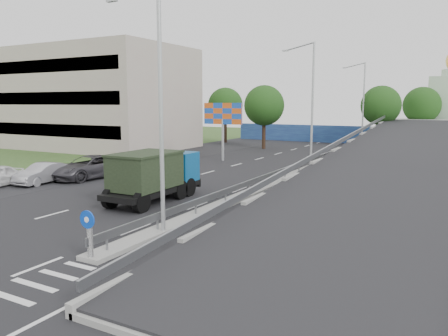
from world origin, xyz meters
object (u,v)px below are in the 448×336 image
Objects in this scene: lamp_post_near at (157,95)px; lamp_post_mid at (310,99)px; billboard at (223,117)px; lamp_post_far at (362,100)px; dump_truck at (155,174)px; sign_bollard at (89,234)px; parked_car_c at (89,167)px; parked_car_b at (43,173)px.

lamp_post_mid is at bearing 90.00° from lamp_post_near.
billboard is at bearing 112.49° from lamp_post_near.
lamp_post_mid is 1.00× the size of lamp_post_far.
lamp_post_near and lamp_post_far have the same top height.
billboard is 0.85× the size of dump_truck.
lamp_post_far is 20.24m from billboard.
sign_bollard is 0.17× the size of lamp_post_near.
dump_truck is (-4.06, -15.06, -4.24)m from lamp_post_mid.
lamp_post_far is 1.68× the size of parked_car_c.
lamp_post_near is at bearing -67.51° from billboard.
lamp_post_mid reaches higher than sign_bollard.
lamp_post_far reaches higher than dump_truck.
lamp_post_mid is 20.83m from parked_car_b.
billboard is 17.47m from parked_car_b.
lamp_post_mid reaches higher than billboard.
lamp_post_far is at bearing 82.09° from dump_truck.
parked_car_c is at bearing 146.22° from lamp_post_near.
parked_car_b is at bearing -134.73° from lamp_post_mid.
lamp_post_near is 40.00m from lamp_post_far.
lamp_post_mid is 17.92m from parked_car_c.
parked_car_c is at bearing -112.46° from lamp_post_far.
parked_car_b is at bearing -112.47° from lamp_post_far.
sign_bollard is 6.12m from lamp_post_near.
lamp_post_near is at bearing 88.36° from sign_bollard.
billboard is (-9.11, 22.00, -1.62)m from lamp_post_near.
sign_bollard is 0.28× the size of parked_car_c.
parked_car_c is (-12.85, 12.49, -0.20)m from sign_bollard.
parked_car_b is at bearing 158.30° from lamp_post_near.
lamp_post_mid is at bearing 47.88° from parked_car_c.
dump_truck is (-3.95, 8.76, 0.54)m from sign_bollard.
lamp_post_far is at bearing 62.45° from parked_car_b.
sign_bollard is 0.17× the size of lamp_post_mid.
lamp_post_near is 1.55× the size of dump_truck.
billboard is at bearing 105.18° from dump_truck.
dump_truck is at bearing -16.03° from parked_car_c.
billboard is at bearing 167.62° from lamp_post_mid.
dump_truck is (-4.06, 4.94, -4.24)m from lamp_post_near.
sign_bollard is 0.39× the size of parked_car_b.
dump_truck is (5.05, -17.06, -2.61)m from billboard.
billboard reaches higher than parked_car_b.
lamp_post_mid is 1.83× the size of billboard.
lamp_post_mid reaches higher than parked_car_c.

